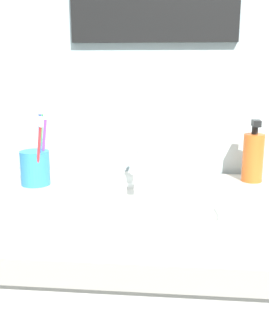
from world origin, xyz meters
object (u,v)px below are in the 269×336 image
toothbrush_blue (40,140)px  toothbrush_red (39,147)px  toothbrush_purple (44,142)px  soap_dispenser (253,156)px  faucet (140,163)px  toothbrush_green (41,137)px  toothbrush_cup (35,168)px

toothbrush_blue → toothbrush_red: bearing=-84.0°
toothbrush_purple → toothbrush_blue: 0.03m
toothbrush_red → soap_dispenser: size_ratio=1.08×
toothbrush_red → soap_dispenser: (0.54, 0.12, -0.04)m
toothbrush_purple → soap_dispenser: toothbrush_purple is taller
faucet → toothbrush_purple: toothbrush_purple is taller
toothbrush_green → soap_dispenser: toothbrush_green is taller
toothbrush_green → soap_dispenser: (0.56, 0.05, -0.05)m
faucet → toothbrush_purple: bearing=176.6°
toothbrush_purple → soap_dispenser: 0.55m
toothbrush_blue → toothbrush_red: size_ratio=1.16×
faucet → toothbrush_purple: (-0.25, 0.01, 0.05)m
faucet → toothbrush_blue: size_ratio=0.81×
toothbrush_blue → soap_dispenser: (0.54, 0.11, -0.05)m
faucet → toothbrush_red: bearing=-173.1°
toothbrush_cup → soap_dispenser: 0.57m
soap_dispenser → faucet: bearing=-162.3°
faucet → toothbrush_red: 0.25m
toothbrush_purple → toothbrush_red: size_ratio=1.05×
toothbrush_cup → toothbrush_red: 0.08m
toothbrush_red → toothbrush_green: bearing=104.2°
toothbrush_green → toothbrush_blue: bearing=-74.1°
toothbrush_purple → toothbrush_red: 0.05m
faucet → toothbrush_cup: 0.27m
toothbrush_purple → toothbrush_red: toothbrush_purple is taller
toothbrush_cup → toothbrush_green: size_ratio=0.44×
faucet → soap_dispenser: 0.31m
toothbrush_green → soap_dispenser: size_ratio=1.22×
toothbrush_red → toothbrush_green: (-0.02, 0.07, 0.01)m
toothbrush_purple → toothbrush_blue: bearing=-90.0°
toothbrush_cup → toothbrush_purple: 0.07m
soap_dispenser → toothbrush_cup: bearing=-171.3°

